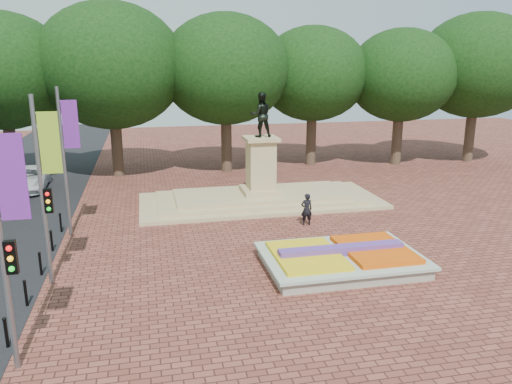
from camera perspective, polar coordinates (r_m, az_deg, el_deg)
The scene contains 8 objects.
ground at distance 22.14m, azimuth 5.29°, elevation -6.77°, with size 90.00×90.00×0.00m, color brown.
flower_bed at distance 20.60m, azimuth 9.77°, elevation -7.48°, with size 6.30×4.30×0.91m.
monument at distance 29.22m, azimuth 0.55°, elevation 0.45°, with size 14.00×6.00×6.40m.
tree_row_back at distance 38.62m, azimuth 0.56°, elevation 12.62°, with size 44.80×8.80×10.43m.
banner_poles at distance 19.09m, azimuth -23.19°, elevation 0.77°, with size 0.88×11.17×7.00m.
bollard_row at distance 20.05m, azimuth -24.09°, elevation -8.80°, with size 0.12×13.12×0.98m.
van at distance 35.48m, azimuth -24.70°, elevation 1.39°, with size 2.43×5.26×1.46m, color silver.
pedestrian at distance 25.38m, azimuth 5.80°, elevation -1.98°, with size 0.60×0.40×1.65m, color black.
Camera 1 is at (-6.46, -19.57, 8.09)m, focal length 35.00 mm.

